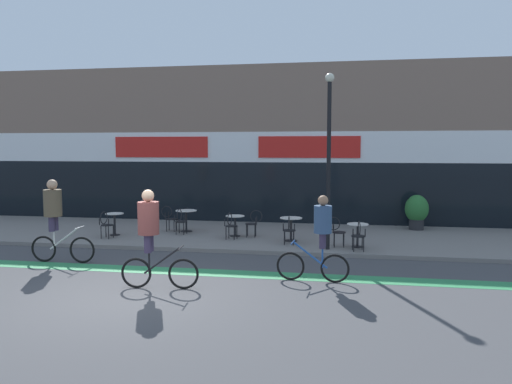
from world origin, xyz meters
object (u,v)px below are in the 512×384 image
(cafe_chair_4_side, at_px, (336,230))
(cyclist_1, at_px, (151,230))
(bistro_table_2, at_px, (235,222))
(bistro_table_0, at_px, (115,220))
(cafe_chair_2_near, at_px, (231,224))
(bistro_table_4, at_px, (358,231))
(cafe_chair_2_side, at_px, (253,221))
(lamp_post, at_px, (329,149))
(bistro_table_1, at_px, (186,216))
(cafe_chair_0_near, at_px, (106,223))
(bistro_table_3, at_px, (291,224))
(cafe_chair_1_near, at_px, (180,220))
(cafe_chair_3_near, at_px, (289,228))
(cafe_chair_1_side, at_px, (169,217))
(planter_pot, at_px, (417,211))
(cyclist_0, at_px, (55,214))
(cafe_chair_4_near, at_px, (359,234))
(cyclist_2, at_px, (320,233))

(cafe_chair_4_side, distance_m, cyclist_1, 6.27)
(bistro_table_2, xyz_separation_m, cyclist_1, (-0.56, -6.02, 0.68))
(bistro_table_0, height_order, cafe_chair_2_near, cafe_chair_2_near)
(bistro_table_4, bearing_deg, bistro_table_0, 175.26)
(cafe_chair_2_side, height_order, lamp_post, lamp_post)
(bistro_table_1, bearing_deg, cafe_chair_4_side, -19.08)
(bistro_table_4, height_order, cafe_chair_0_near, cafe_chair_0_near)
(cafe_chair_2_side, bearing_deg, cafe_chair_0_near, 9.47)
(bistro_table_3, relative_size, cafe_chair_1_near, 0.84)
(cafe_chair_3_near, bearing_deg, bistro_table_1, 61.75)
(cafe_chair_0_near, distance_m, cafe_chair_1_side, 2.36)
(bistro_table_2, bearing_deg, cafe_chair_2_near, -90.78)
(bistro_table_0, height_order, cafe_chair_3_near, cafe_chair_3_near)
(bistro_table_3, distance_m, cafe_chair_4_side, 1.58)
(planter_pot, relative_size, cyclist_0, 0.57)
(cafe_chair_1_side, bearing_deg, cafe_chair_4_side, -17.51)
(bistro_table_3, bearing_deg, cafe_chair_4_near, -31.57)
(bistro_table_2, relative_size, cyclist_1, 0.32)
(cafe_chair_2_side, relative_size, cyclist_2, 0.45)
(bistro_table_2, relative_size, cafe_chair_4_side, 0.78)
(bistro_table_4, bearing_deg, cafe_chair_2_side, 160.62)
(bistro_table_4, bearing_deg, cyclist_2, -104.67)
(cafe_chair_2_side, xyz_separation_m, planter_pot, (5.58, 2.49, 0.17))
(bistro_table_4, xyz_separation_m, cafe_chair_1_near, (-5.93, 1.20, 0.02))
(bistro_table_4, relative_size, cafe_chair_4_near, 0.79)
(cafe_chair_2_near, height_order, cyclist_2, cyclist_2)
(cyclist_2, bearing_deg, bistro_table_0, -27.59)
(cafe_chair_2_near, relative_size, planter_pot, 0.71)
(bistro_table_3, xyz_separation_m, cafe_chair_1_near, (-3.86, 0.55, -0.02))
(bistro_table_4, xyz_separation_m, cafe_chair_2_side, (-3.38, 1.19, 0.02))
(cyclist_0, height_order, cyclist_2, cyclist_0)
(bistro_table_3, xyz_separation_m, cafe_chair_0_near, (-6.03, -0.60, -0.02))
(cafe_chair_2_near, height_order, cafe_chair_2_side, same)
(cafe_chair_1_near, bearing_deg, bistro_table_1, 3.24)
(bistro_table_0, height_order, bistro_table_1, bistro_table_1)
(cafe_chair_1_side, relative_size, cafe_chair_4_side, 1.00)
(cafe_chair_4_near, height_order, planter_pot, planter_pot)
(bistro_table_1, distance_m, cafe_chair_3_near, 4.26)
(bistro_table_1, height_order, planter_pot, planter_pot)
(bistro_table_0, distance_m, cafe_chair_4_near, 8.20)
(bistro_table_1, bearing_deg, cafe_chair_3_near, -25.05)
(cafe_chair_2_near, bearing_deg, cafe_chair_1_near, 77.88)
(cafe_chair_4_near, relative_size, cyclist_1, 0.41)
(cafe_chair_2_near, distance_m, cafe_chair_2_side, 0.89)
(cafe_chair_1_near, xyz_separation_m, cafe_chair_3_near, (3.87, -1.18, 0.00))
(bistro_table_2, distance_m, cyclist_2, 5.74)
(cafe_chair_3_near, bearing_deg, cyclist_1, 149.55)
(cafe_chair_0_near, height_order, cyclist_1, cyclist_1)
(bistro_table_0, height_order, cafe_chair_4_side, cafe_chair_4_side)
(planter_pot, height_order, lamp_post, lamp_post)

